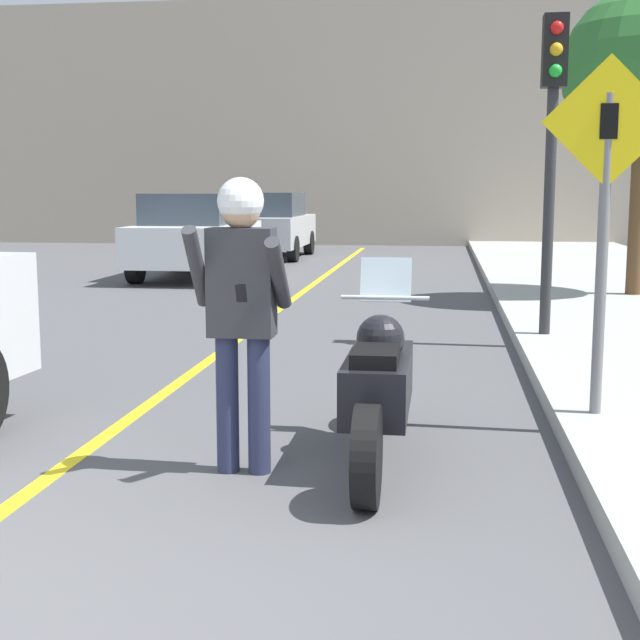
{
  "coord_description": "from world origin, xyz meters",
  "views": [
    {
      "loc": [
        1.76,
        -2.9,
        1.75
      ],
      "look_at": [
        0.97,
        2.92,
        0.89
      ],
      "focal_mm": 50.0,
      "sensor_mm": 36.0,
      "label": 1
    }
  ],
  "objects_px": {
    "person_biker": "(242,292)",
    "traffic_light": "(553,114)",
    "crossing_sign": "(605,202)",
    "motorcycle": "(378,386)",
    "parked_car_white": "(196,235)",
    "parked_car_silver": "(270,225)"
  },
  "relations": [
    {
      "from": "person_biker",
      "to": "traffic_light",
      "type": "relative_size",
      "value": 0.53
    },
    {
      "from": "crossing_sign",
      "to": "traffic_light",
      "type": "distance_m",
      "value": 3.7
    },
    {
      "from": "motorcycle",
      "to": "parked_car_white",
      "type": "distance_m",
      "value": 12.54
    },
    {
      "from": "parked_car_white",
      "to": "parked_car_silver",
      "type": "xyz_separation_m",
      "value": [
        0.46,
        5.39,
        0.0
      ]
    },
    {
      "from": "person_biker",
      "to": "traffic_light",
      "type": "xyz_separation_m",
      "value": [
        2.36,
        4.79,
        1.43
      ]
    },
    {
      "from": "motorcycle",
      "to": "parked_car_white",
      "type": "relative_size",
      "value": 0.55
    },
    {
      "from": "motorcycle",
      "to": "parked_car_silver",
      "type": "bearing_deg",
      "value": 103.28
    },
    {
      "from": "motorcycle",
      "to": "traffic_light",
      "type": "height_order",
      "value": "traffic_light"
    },
    {
      "from": "motorcycle",
      "to": "crossing_sign",
      "type": "xyz_separation_m",
      "value": [
        1.51,
        0.84,
        1.18
      ]
    },
    {
      "from": "person_biker",
      "to": "crossing_sign",
      "type": "bearing_deg",
      "value": 27.23
    },
    {
      "from": "traffic_light",
      "to": "motorcycle",
      "type": "bearing_deg",
      "value": -109.22
    },
    {
      "from": "motorcycle",
      "to": "traffic_light",
      "type": "distance_m",
      "value": 5.12
    },
    {
      "from": "parked_car_white",
      "to": "parked_car_silver",
      "type": "relative_size",
      "value": 1.0
    },
    {
      "from": "crossing_sign",
      "to": "parked_car_white",
      "type": "distance_m",
      "value": 12.44
    },
    {
      "from": "traffic_light",
      "to": "parked_car_silver",
      "type": "bearing_deg",
      "value": 113.76
    },
    {
      "from": "traffic_light",
      "to": "person_biker",
      "type": "bearing_deg",
      "value": -116.23
    },
    {
      "from": "person_biker",
      "to": "motorcycle",
      "type": "bearing_deg",
      "value": 23.79
    },
    {
      "from": "motorcycle",
      "to": "person_biker",
      "type": "bearing_deg",
      "value": -156.21
    },
    {
      "from": "person_biker",
      "to": "parked_car_silver",
      "type": "xyz_separation_m",
      "value": [
        -3.22,
        17.46,
        -0.28
      ]
    },
    {
      "from": "parked_car_white",
      "to": "parked_car_silver",
      "type": "bearing_deg",
      "value": 85.18
    },
    {
      "from": "person_biker",
      "to": "parked_car_white",
      "type": "height_order",
      "value": "person_biker"
    },
    {
      "from": "person_biker",
      "to": "traffic_light",
      "type": "bearing_deg",
      "value": 63.77
    }
  ]
}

